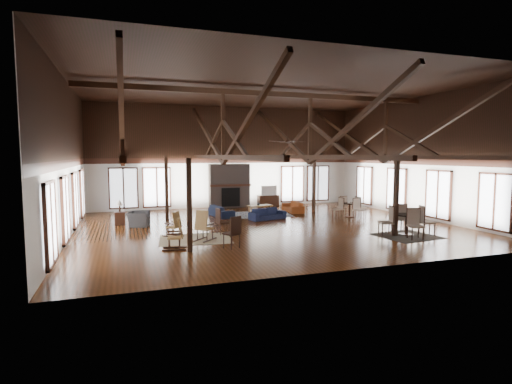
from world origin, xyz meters
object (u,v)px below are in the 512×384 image
object	(u,v)px
cafe_table_far	(350,207)
tv_console	(268,200)
sofa_navy_front	(267,214)
cafe_table_near	(407,221)
sofa_orange	(293,207)
sofa_navy_left	(221,211)
coffee_table	(260,206)
armchair	(138,219)

from	to	relation	value
cafe_table_far	tv_console	world-z (taller)	cafe_table_far
sofa_navy_front	cafe_table_near	bearing A→B (deg)	-68.25
sofa_navy_front	sofa_orange	xyz separation A→B (m)	(2.24, 2.03, 0.01)
sofa_navy_left	tv_console	xyz separation A→B (m)	(3.79, 3.34, 0.04)
tv_console	coffee_table	bearing A→B (deg)	-117.22
tv_console	cafe_table_far	bearing A→B (deg)	-66.92
sofa_orange	armchair	size ratio (longest dim) A/B	1.88
armchair	sofa_navy_front	bearing A→B (deg)	-76.69
tv_console	armchair	bearing A→B (deg)	-148.15
sofa_navy_front	sofa_navy_left	bearing A→B (deg)	126.12
sofa_navy_left	tv_console	distance (m)	5.05
sofa_navy_front	coffee_table	xyz separation A→B (m)	(0.20, 1.71, 0.16)
coffee_table	cafe_table_near	bearing A→B (deg)	-72.86
cafe_table_near	sofa_navy_left	bearing A→B (deg)	129.87
armchair	sofa_navy_left	bearing A→B (deg)	-55.57
sofa_navy_left	armchair	bearing A→B (deg)	103.09
sofa_orange	cafe_table_near	xyz separation A→B (m)	(1.62, -7.36, 0.29)
sofa_navy_left	coffee_table	world-z (taller)	sofa_navy_left
sofa_navy_front	cafe_table_far	xyz separation A→B (m)	(4.22, -0.61, 0.23)
sofa_navy_front	cafe_table_near	distance (m)	6.60
armchair	cafe_table_far	xyz separation A→B (m)	(10.29, -0.63, 0.17)
sofa_navy_left	coffee_table	size ratio (longest dim) A/B	1.41
sofa_navy_front	sofa_orange	world-z (taller)	sofa_orange
sofa_navy_left	tv_console	bearing A→B (deg)	-56.43
cafe_table_far	coffee_table	bearing A→B (deg)	150.12
cafe_table_far	sofa_navy_left	bearing A→B (deg)	160.25
sofa_navy_front	cafe_table_near	xyz separation A→B (m)	(3.87, -5.34, 0.30)
cafe_table_near	tv_console	size ratio (longest dim) A/B	1.74
coffee_table	sofa_orange	bearing A→B (deg)	-1.54
coffee_table	cafe_table_far	distance (m)	4.65
sofa_navy_left	cafe_table_far	world-z (taller)	cafe_table_far
cafe_table_near	tv_console	xyz separation A→B (m)	(-2.01, 10.28, -0.25)
armchair	tv_console	size ratio (longest dim) A/B	0.78
armchair	tv_console	bearing A→B (deg)	-44.65
coffee_table	armchair	xyz separation A→B (m)	(-6.26, -1.69, -0.10)
armchair	cafe_table_far	bearing A→B (deg)	-79.99
armchair	tv_console	world-z (taller)	armchair
sofa_orange	cafe_table_far	world-z (taller)	cafe_table_far
coffee_table	cafe_table_near	size ratio (longest dim) A/B	0.61
sofa_orange	tv_console	size ratio (longest dim) A/B	1.47
sofa_orange	coffee_table	xyz separation A→B (m)	(-2.05, -0.32, 0.15)
sofa_orange	cafe_table_far	xyz separation A→B (m)	(1.98, -2.63, 0.22)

